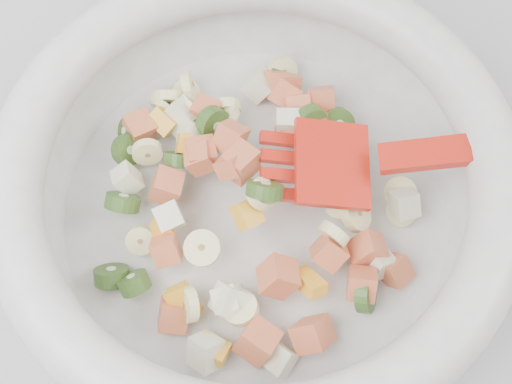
{
  "coord_description": "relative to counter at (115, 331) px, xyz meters",
  "views": [
    {
      "loc": [
        0.17,
        1.18,
        1.43
      ],
      "look_at": [
        0.19,
        1.41,
        0.95
      ],
      "focal_mm": 50.0,
      "sensor_mm": 36.0,
      "label": 1
    }
  ],
  "objects": [
    {
      "name": "counter",
      "position": [
        0.0,
        0.0,
        0.0
      ],
      "size": [
        2.0,
        0.6,
        0.9
      ],
      "primitive_type": "cube",
      "color": "#A8A7AD",
      "rests_on": "ground"
    },
    {
      "name": "mixing_bowl",
      "position": [
        0.19,
        -0.04,
        0.51
      ],
      "size": [
        0.5,
        0.38,
        0.13
      ],
      "color": "silver",
      "rests_on": "counter"
    }
  ]
}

